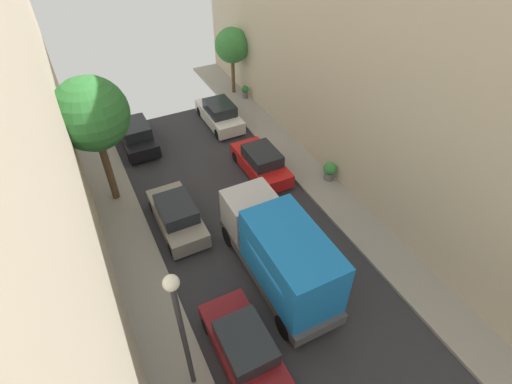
{
  "coord_description": "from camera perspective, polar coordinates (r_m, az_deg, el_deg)",
  "views": [
    {
      "loc": [
        -5.41,
        -7.84,
        13.72
      ],
      "look_at": [
        1.46,
        5.7,
        0.5
      ],
      "focal_mm": 27.92,
      "sensor_mm": 36.0,
      "label": 1
    }
  ],
  "objects": [
    {
      "name": "parked_car_right_2",
      "position": [
        26.13,
        -5.24,
        11.03
      ],
      "size": [
        1.78,
        4.2,
        1.57
      ],
      "color": "white",
      "rests_on": "ground"
    },
    {
      "name": "parked_car_left_2",
      "position": [
        14.66,
        -1.67,
        -21.43
      ],
      "size": [
        1.78,
        4.2,
        1.57
      ],
      "color": "maroon",
      "rests_on": "ground"
    },
    {
      "name": "delivery_truck",
      "position": [
        15.68,
        3.41,
        -8.59
      ],
      "size": [
        2.26,
        6.6,
        3.38
      ],
      "color": "#4C4C51",
      "rests_on": "ground"
    },
    {
      "name": "potted_plant_2",
      "position": [
        21.48,
        10.49,
        3.08
      ],
      "size": [
        0.7,
        0.7,
        1.06
      ],
      "color": "slate",
      "rests_on": "sidewalk_right"
    },
    {
      "name": "street_tree_1",
      "position": [
        28.72,
        -3.46,
        20.19
      ],
      "size": [
        2.34,
        2.34,
        4.57
      ],
      "color": "brown",
      "rests_on": "sidewalk_right"
    },
    {
      "name": "potted_plant_3",
      "position": [
        29.0,
        -1.56,
        14.27
      ],
      "size": [
        0.51,
        0.51,
        0.89
      ],
      "color": "slate",
      "rests_on": "sidewalk_right"
    },
    {
      "name": "street_tree_2",
      "position": [
        18.99,
        -22.51,
        10.2
      ],
      "size": [
        3.31,
        3.31,
        6.46
      ],
      "color": "brown",
      "rests_on": "sidewalk_left"
    },
    {
      "name": "parked_car_right_1",
      "position": [
        21.7,
        0.75,
        4.24
      ],
      "size": [
        1.78,
        4.2,
        1.57
      ],
      "color": "red",
      "rests_on": "ground"
    },
    {
      "name": "sidewalk_right",
      "position": [
        18.86,
        17.88,
        -7.94
      ],
      "size": [
        2.0,
        44.0,
        0.15
      ],
      "primitive_type": "cube",
      "color": "gray",
      "rests_on": "ground"
    },
    {
      "name": "sidewalk_left",
      "position": [
        15.74,
        -12.48,
        -20.76
      ],
      "size": [
        2.0,
        44.0,
        0.15
      ],
      "primitive_type": "cube",
      "color": "gray",
      "rests_on": "ground"
    },
    {
      "name": "parked_car_left_3",
      "position": [
        18.93,
        -11.25,
        -3.33
      ],
      "size": [
        1.78,
        4.2,
        1.57
      ],
      "color": "gray",
      "rests_on": "ground"
    },
    {
      "name": "lamp_post",
      "position": [
        11.69,
        -10.86,
        -17.65
      ],
      "size": [
        0.44,
        0.44,
        5.65
      ],
      "color": "#333338",
      "rests_on": "sidewalk_left"
    },
    {
      "name": "ground",
      "position": [
        16.7,
        4.53,
        -14.39
      ],
      "size": [
        32.0,
        32.0,
        0.0
      ],
      "primitive_type": "plane",
      "color": "#2D2D33"
    },
    {
      "name": "parked_car_left_4",
      "position": [
        24.97,
        -16.8,
        7.8
      ],
      "size": [
        1.78,
        4.2,
        1.57
      ],
      "color": "black",
      "rests_on": "ground"
    }
  ]
}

